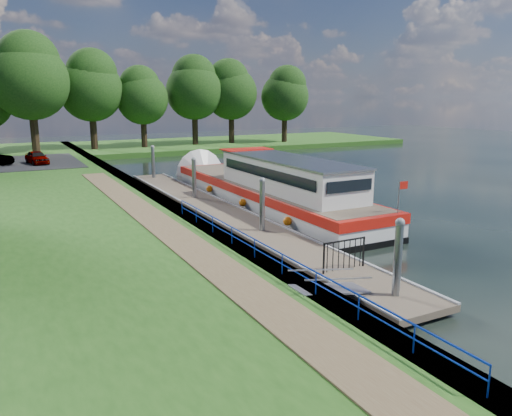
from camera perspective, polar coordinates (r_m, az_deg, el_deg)
ground at (r=17.31m, az=14.42°, el=-10.29°), size 160.00×160.00×0.00m
bank_edge at (r=28.65m, az=-10.02°, el=-0.16°), size 1.10×90.00×0.78m
far_bank at (r=67.98m, az=-7.91°, el=7.12°), size 60.00×18.00×0.60m
footpath at (r=21.54m, az=-9.02°, el=-3.23°), size 1.60×40.00×0.05m
blue_fence at (r=17.62m, az=1.34°, el=-4.92°), size 0.04×18.04×0.72m
pontoon at (r=27.75m, az=-3.72°, el=-0.84°), size 2.50×30.00×0.56m
mooring_piles at (r=27.52m, az=-3.75°, el=1.38°), size 0.30×27.30×3.55m
gangway at (r=16.33m, az=8.45°, el=-9.06°), size 2.58×1.00×0.92m
gate_panel at (r=18.49m, az=10.06°, el=-4.80°), size 1.85×0.05×1.15m
barge at (r=30.91m, az=0.82°, el=2.28°), size 4.36×21.15×4.78m
horizon_trees at (r=61.10m, az=-19.44°, el=13.13°), size 54.38×10.03×12.87m
car_a at (r=48.20m, az=-23.76°, el=5.33°), size 2.01×3.63×1.17m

